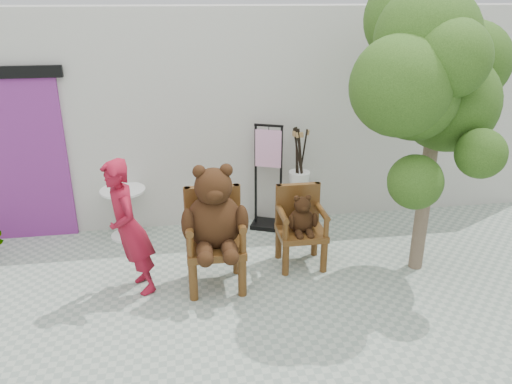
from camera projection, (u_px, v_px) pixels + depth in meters
ground_plane at (282, 328)px, 5.05m from camera, size 60.00×60.00×0.00m
back_wall at (241, 114)px, 7.33m from camera, size 9.00×1.00×3.00m
doorway at (19, 156)px, 6.53m from camera, size 1.40×0.11×2.33m
chair_big at (214, 221)px, 5.49m from camera, size 0.73×0.77×1.48m
chair_small at (301, 221)px, 6.06m from camera, size 0.57×0.52×0.99m
person at (129, 228)px, 5.39m from camera, size 0.55×0.67×1.57m
cafe_table at (124, 207)px, 6.79m from camera, size 0.60×0.60×0.70m
display_stand at (268, 189)px, 7.02m from camera, size 0.55×0.50×1.51m
stool_bucket at (299, 183)px, 7.06m from camera, size 0.32×0.32×1.45m
tree at (431, 72)px, 5.25m from camera, size 2.09×1.73×3.39m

